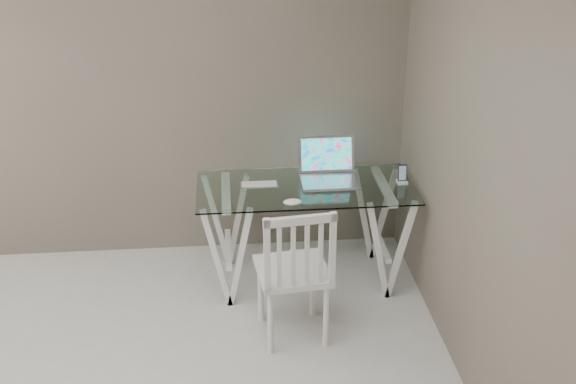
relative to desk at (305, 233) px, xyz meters
name	(u,v)px	position (x,y,z in m)	size (l,w,h in m)	color
room	(49,150)	(-1.26, -1.66, 1.33)	(4.50, 4.52, 2.71)	beige
desk	(305,233)	(0.00, 0.00, 0.00)	(1.50, 0.70, 0.75)	silver
chair	(295,269)	(-0.14, -0.72, 0.14)	(0.48, 0.48, 0.95)	white
laptop	(328,170)	(0.17, 0.12, 0.43)	(0.40, 0.37, 0.27)	#BCBCC0
keyboard	(259,184)	(-0.32, 0.06, 0.37)	(0.26, 0.11, 0.01)	silver
mouse	(293,202)	(-0.12, -0.28, 0.38)	(0.12, 0.07, 0.04)	white
phone_dock	(402,178)	(0.68, 0.00, 0.40)	(0.07, 0.07, 0.13)	white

